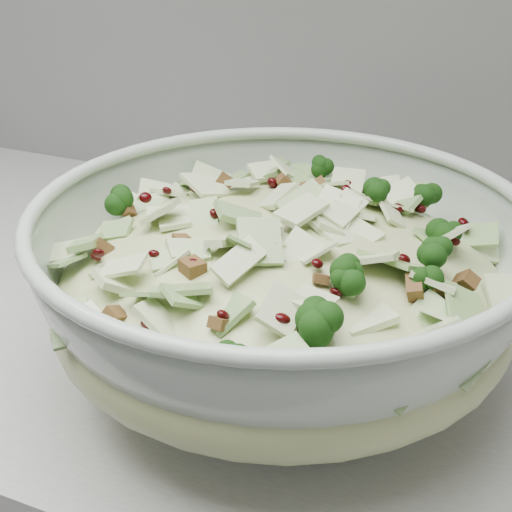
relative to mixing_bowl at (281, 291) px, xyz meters
The scene contains 2 objects.
mixing_bowl is the anchor object (origin of this frame).
salad 0.03m from the mixing_bowl, 97.13° to the right, with size 0.41×0.41×0.16m.
Camera 1 is at (-0.22, 1.14, 1.27)m, focal length 50.00 mm.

